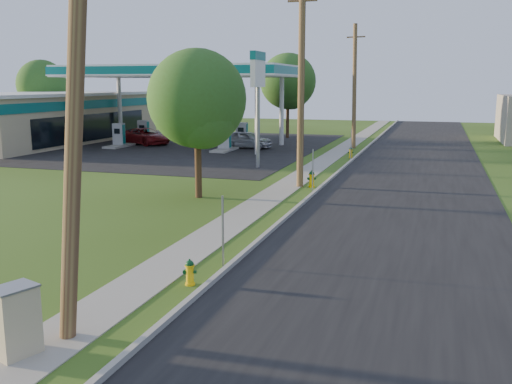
% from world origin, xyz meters
% --- Properties ---
extents(ground_plane, '(140.00, 140.00, 0.00)m').
position_xyz_m(ground_plane, '(0.00, 0.00, 0.00)').
color(ground_plane, '#2F4A11').
rests_on(ground_plane, ground).
extents(road, '(8.00, 120.00, 0.02)m').
position_xyz_m(road, '(4.50, 10.00, 0.01)').
color(road, black).
rests_on(road, ground).
extents(curb, '(0.15, 120.00, 0.15)m').
position_xyz_m(curb, '(0.50, 10.00, 0.07)').
color(curb, '#99968C').
rests_on(curb, ground).
extents(sidewalk, '(1.50, 120.00, 0.03)m').
position_xyz_m(sidewalk, '(-1.25, 10.00, 0.01)').
color(sidewalk, gray).
rests_on(sidewalk, ground).
extents(forecourt, '(26.00, 28.00, 0.02)m').
position_xyz_m(forecourt, '(-16.00, 32.00, 0.01)').
color(forecourt, black).
rests_on(forecourt, ground).
extents(utility_pole_near, '(1.40, 0.32, 9.48)m').
position_xyz_m(utility_pole_near, '(-0.60, -1.00, 4.80)').
color(utility_pole_near, brown).
rests_on(utility_pole_near, ground).
extents(utility_pole_mid, '(1.40, 0.32, 9.80)m').
position_xyz_m(utility_pole_mid, '(-0.60, 17.00, 4.95)').
color(utility_pole_mid, brown).
rests_on(utility_pole_mid, ground).
extents(utility_pole_far, '(1.40, 0.32, 9.50)m').
position_xyz_m(utility_pole_far, '(-0.60, 35.00, 4.80)').
color(utility_pole_far, brown).
rests_on(utility_pole_far, ground).
extents(sign_post_near, '(0.05, 0.04, 2.00)m').
position_xyz_m(sign_post_near, '(0.25, 4.20, 1.00)').
color(sign_post_near, gray).
rests_on(sign_post_near, ground).
extents(sign_post_mid, '(0.05, 0.04, 2.00)m').
position_xyz_m(sign_post_mid, '(0.25, 16.00, 1.00)').
color(sign_post_mid, gray).
rests_on(sign_post_mid, ground).
extents(sign_post_far, '(0.05, 0.04, 2.00)m').
position_xyz_m(sign_post_far, '(0.25, 28.20, 1.00)').
color(sign_post_far, gray).
rests_on(sign_post_far, ground).
extents(gas_canopy, '(18.18, 9.18, 6.40)m').
position_xyz_m(gas_canopy, '(-14.00, 32.00, 5.90)').
color(gas_canopy, silver).
rests_on(gas_canopy, ground).
extents(fuel_pump_nw, '(1.20, 3.20, 1.90)m').
position_xyz_m(fuel_pump_nw, '(-18.50, 30.00, 0.72)').
color(fuel_pump_nw, '#99968C').
rests_on(fuel_pump_nw, ground).
extents(fuel_pump_ne, '(1.20, 3.20, 1.90)m').
position_xyz_m(fuel_pump_ne, '(-9.50, 30.00, 0.72)').
color(fuel_pump_ne, '#99968C').
rests_on(fuel_pump_ne, ground).
extents(fuel_pump_sw, '(1.20, 3.20, 1.90)m').
position_xyz_m(fuel_pump_sw, '(-18.50, 34.00, 0.72)').
color(fuel_pump_sw, '#99968C').
rests_on(fuel_pump_sw, ground).
extents(fuel_pump_se, '(1.20, 3.20, 1.90)m').
position_xyz_m(fuel_pump_se, '(-9.50, 34.00, 0.72)').
color(fuel_pump_se, '#99968C').
rests_on(fuel_pump_se, ground).
extents(convenience_store, '(10.40, 22.40, 4.25)m').
position_xyz_m(convenience_store, '(-26.98, 32.00, 2.13)').
color(convenience_store, tan).
rests_on(convenience_store, ground).
extents(price_pylon, '(0.34, 2.04, 6.85)m').
position_xyz_m(price_pylon, '(-4.50, 22.50, 5.43)').
color(price_pylon, gray).
rests_on(price_pylon, ground).
extents(tree_verge, '(4.30, 4.30, 6.52)m').
position_xyz_m(tree_verge, '(-4.19, 12.94, 4.20)').
color(tree_verge, '#342515').
rests_on(tree_verge, ground).
extents(tree_lot, '(5.15, 5.15, 7.80)m').
position_xyz_m(tree_lot, '(-7.57, 41.68, 5.02)').
color(tree_lot, '#342515').
rests_on(tree_lot, ground).
extents(tree_back, '(4.85, 4.85, 7.35)m').
position_xyz_m(tree_back, '(-31.91, 38.25, 4.74)').
color(tree_back, '#342515').
rests_on(tree_back, ground).
extents(hydrant_near, '(0.35, 0.32, 0.68)m').
position_xyz_m(hydrant_near, '(-0.01, 2.53, 0.33)').
color(hydrant_near, yellow).
rests_on(hydrant_near, ground).
extents(hydrant_mid, '(0.43, 0.39, 0.84)m').
position_xyz_m(hydrant_mid, '(-0.02, 17.04, 0.41)').
color(hydrant_mid, '#F2BC00').
rests_on(hydrant_mid, ground).
extents(hydrant_far, '(0.39, 0.35, 0.77)m').
position_xyz_m(hydrant_far, '(0.16, 28.83, 0.37)').
color(hydrant_far, '#E3B70F').
rests_on(hydrant_far, ground).
extents(utility_cabinet, '(0.83, 0.95, 1.35)m').
position_xyz_m(utility_cabinet, '(-1.51, -1.94, 0.68)').
color(utility_cabinet, tan).
rests_on(utility_cabinet, ground).
extents(car_red, '(5.39, 4.08, 1.36)m').
position_xyz_m(car_red, '(-17.54, 32.53, 0.68)').
color(car_red, maroon).
rests_on(car_red, ground).
extents(car_silver, '(4.19, 1.97, 1.39)m').
position_xyz_m(car_silver, '(-8.55, 32.32, 0.69)').
color(car_silver, silver).
rests_on(car_silver, ground).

